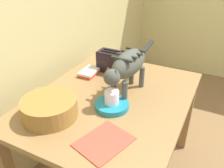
# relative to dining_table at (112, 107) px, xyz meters

# --- Properties ---
(wall_rear) EXTENTS (5.13, 0.11, 2.50)m
(wall_rear) POSITION_rel_dining_table_xyz_m (0.01, 0.67, 0.59)
(wall_rear) COLOR #D4C681
(wall_rear) RESTS_ON ground_plane
(dining_table) EXTENTS (1.27, 0.99, 0.75)m
(dining_table) POSITION_rel_dining_table_xyz_m (0.00, 0.00, 0.00)
(dining_table) COLOR olive
(dining_table) RESTS_ON ground_plane
(cat) EXTENTS (0.64, 0.18, 0.31)m
(cat) POSITION_rel_dining_table_xyz_m (0.09, -0.07, 0.30)
(cat) COLOR #474B40
(cat) RESTS_ON dining_table
(saucer_bowl) EXTENTS (0.22, 0.22, 0.04)m
(saucer_bowl) POSITION_rel_dining_table_xyz_m (-0.11, -0.06, 0.10)
(saucer_bowl) COLOR teal
(saucer_bowl) RESTS_ON dining_table
(coffee_mug) EXTENTS (0.13, 0.09, 0.08)m
(coffee_mug) POSITION_rel_dining_table_xyz_m (-0.11, -0.06, 0.16)
(coffee_mug) COLOR white
(coffee_mug) RESTS_ON saucer_bowl
(magazine) EXTENTS (0.32, 0.29, 0.01)m
(magazine) POSITION_rel_dining_table_xyz_m (-0.41, -0.16, 0.09)
(magazine) COLOR #DB4734
(magazine) RESTS_ON dining_table
(book_stack) EXTENTS (0.19, 0.12, 0.04)m
(book_stack) POSITION_rel_dining_table_xyz_m (0.22, 0.31, 0.11)
(book_stack) COLOR #DB462A
(book_stack) RESTS_ON dining_table
(wicker_basket) EXTENTS (0.33, 0.33, 0.12)m
(wicker_basket) POSITION_rel_dining_table_xyz_m (-0.36, 0.23, 0.15)
(wicker_basket) COLOR olive
(wicker_basket) RESTS_ON dining_table
(toaster) EXTENTS (0.12, 0.20, 0.18)m
(toaster) POSITION_rel_dining_table_xyz_m (0.35, 0.19, 0.17)
(toaster) COLOR black
(toaster) RESTS_ON dining_table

